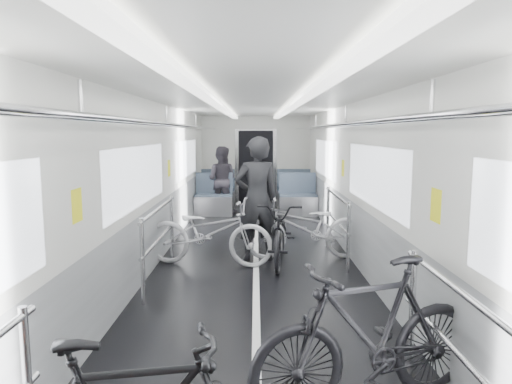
# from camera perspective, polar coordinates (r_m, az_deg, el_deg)

# --- Properties ---
(car_shell) EXTENTS (3.02, 14.01, 2.41)m
(car_shell) POSITION_cam_1_polar(r_m,az_deg,el_deg) (7.51, -0.00, 1.18)
(car_shell) COLOR black
(car_shell) RESTS_ON ground
(bike_left_far) EXTENTS (1.99, 1.00, 1.00)m
(bike_left_far) POSITION_cam_1_polar(r_m,az_deg,el_deg) (6.74, -5.92, -4.98)
(bike_left_far) COLOR #BABABF
(bike_left_far) RESTS_ON floor
(bike_right_near) EXTENTS (1.87, 1.05, 1.08)m
(bike_right_near) POSITION_cam_1_polar(r_m,az_deg,el_deg) (3.44, 14.03, -16.85)
(bike_right_near) COLOR black
(bike_right_near) RESTS_ON floor
(bike_right_mid) EXTENTS (1.93, 0.76, 1.00)m
(bike_right_mid) POSITION_cam_1_polar(r_m,az_deg,el_deg) (7.07, 6.27, -4.41)
(bike_right_mid) COLOR silver
(bike_right_mid) RESTS_ON floor
(bike_aisle) EXTENTS (0.82, 1.86, 0.94)m
(bike_aisle) POSITION_cam_1_polar(r_m,az_deg,el_deg) (6.90, 3.18, -4.90)
(bike_aisle) COLOR black
(bike_aisle) RESTS_ON floor
(person_standing) EXTENTS (0.77, 0.60, 1.89)m
(person_standing) POSITION_cam_1_polar(r_m,az_deg,el_deg) (6.90, 0.09, -0.89)
(person_standing) COLOR black
(person_standing) RESTS_ON floor
(person_seated) EXTENTS (0.90, 0.76, 1.62)m
(person_seated) POSITION_cam_1_polar(r_m,az_deg,el_deg) (11.06, -4.38, 1.52)
(person_seated) COLOR #2A262D
(person_seated) RESTS_ON floor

